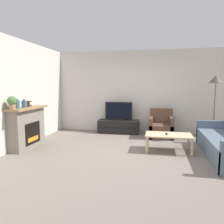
{
  "coord_description": "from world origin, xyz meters",
  "views": [
    {
      "loc": [
        0.54,
        -4.95,
        1.56
      ],
      "look_at": [
        -0.63,
        0.74,
        0.85
      ],
      "focal_mm": 35.0,
      "sensor_mm": 36.0,
      "label": 1
    }
  ],
  "objects_px": {
    "tv": "(119,112)",
    "mantel_vase_left": "(17,104)",
    "fireplace": "(27,127)",
    "mantel_vase_centre_left": "(24,104)",
    "potted_plant": "(12,102)",
    "mantel_clock": "(30,104)",
    "remote": "(166,134)",
    "floor_lamp": "(216,83)",
    "tv_stand": "(119,127)",
    "armchair": "(161,128)",
    "coffee_table": "(168,136)"
  },
  "relations": [
    {
      "from": "mantel_vase_centre_left",
      "to": "armchair",
      "type": "distance_m",
      "value": 3.92
    },
    {
      "from": "mantel_clock",
      "to": "potted_plant",
      "type": "xyz_separation_m",
      "value": [
        -0.0,
        -0.68,
        0.09
      ]
    },
    {
      "from": "mantel_vase_left",
      "to": "mantel_clock",
      "type": "bearing_deg",
      "value": 89.92
    },
    {
      "from": "floor_lamp",
      "to": "tv",
      "type": "bearing_deg",
      "value": 170.35
    },
    {
      "from": "floor_lamp",
      "to": "tv_stand",
      "type": "bearing_deg",
      "value": 170.3
    },
    {
      "from": "mantel_vase_left",
      "to": "mantel_clock",
      "type": "relative_size",
      "value": 1.61
    },
    {
      "from": "mantel_vase_left",
      "to": "armchair",
      "type": "distance_m",
      "value": 4.07
    },
    {
      "from": "mantel_vase_left",
      "to": "armchair",
      "type": "bearing_deg",
      "value": 33.69
    },
    {
      "from": "mantel_vase_left",
      "to": "tv",
      "type": "xyz_separation_m",
      "value": [
        1.95,
        2.51,
        -0.43
      ]
    },
    {
      "from": "fireplace",
      "to": "potted_plant",
      "type": "relative_size",
      "value": 4.33
    },
    {
      "from": "fireplace",
      "to": "mantel_vase_centre_left",
      "type": "height_order",
      "value": "mantel_vase_centre_left"
    },
    {
      "from": "mantel_vase_centre_left",
      "to": "potted_plant",
      "type": "relative_size",
      "value": 0.69
    },
    {
      "from": "remote",
      "to": "floor_lamp",
      "type": "bearing_deg",
      "value": 44.1
    },
    {
      "from": "tv_stand",
      "to": "tv",
      "type": "xyz_separation_m",
      "value": [
        0.0,
        -0.0,
        0.49
      ]
    },
    {
      "from": "fireplace",
      "to": "floor_lamp",
      "type": "bearing_deg",
      "value": 19.05
    },
    {
      "from": "mantel_vase_centre_left",
      "to": "fireplace",
      "type": "bearing_deg",
      "value": 99.7
    },
    {
      "from": "fireplace",
      "to": "floor_lamp",
      "type": "xyz_separation_m",
      "value": [
        4.76,
        1.65,
        1.11
      ]
    },
    {
      "from": "mantel_vase_centre_left",
      "to": "tv_stand",
      "type": "bearing_deg",
      "value": 48.7
    },
    {
      "from": "fireplace",
      "to": "tv_stand",
      "type": "bearing_deg",
      "value": 47.19
    },
    {
      "from": "tv_stand",
      "to": "floor_lamp",
      "type": "relative_size",
      "value": 0.72
    },
    {
      "from": "mantel_clock",
      "to": "tv",
      "type": "distance_m",
      "value": 2.81
    },
    {
      "from": "tv",
      "to": "mantel_vase_left",
      "type": "bearing_deg",
      "value": -127.86
    },
    {
      "from": "tv",
      "to": "remote",
      "type": "bearing_deg",
      "value": -50.26
    },
    {
      "from": "coffee_table",
      "to": "tv_stand",
      "type": "bearing_deg",
      "value": 130.73
    },
    {
      "from": "mantel_clock",
      "to": "tv",
      "type": "bearing_deg",
      "value": 45.62
    },
    {
      "from": "armchair",
      "to": "remote",
      "type": "relative_size",
      "value": 5.69
    },
    {
      "from": "tv_stand",
      "to": "potted_plant",
      "type": "bearing_deg",
      "value": -126.12
    },
    {
      "from": "fireplace",
      "to": "tv",
      "type": "relative_size",
      "value": 1.45
    },
    {
      "from": "potted_plant",
      "to": "mantel_clock",
      "type": "bearing_deg",
      "value": 89.94
    },
    {
      "from": "armchair",
      "to": "floor_lamp",
      "type": "distance_m",
      "value": 1.98
    },
    {
      "from": "tv_stand",
      "to": "remote",
      "type": "relative_size",
      "value": 8.85
    },
    {
      "from": "fireplace",
      "to": "mantel_clock",
      "type": "bearing_deg",
      "value": 82.36
    },
    {
      "from": "mantel_vase_left",
      "to": "mantel_vase_centre_left",
      "type": "height_order",
      "value": "mantel_vase_left"
    },
    {
      "from": "armchair",
      "to": "mantel_vase_centre_left",
      "type": "bearing_deg",
      "value": -149.94
    },
    {
      "from": "coffee_table",
      "to": "remote",
      "type": "bearing_deg",
      "value": -173.41
    },
    {
      "from": "mantel_clock",
      "to": "floor_lamp",
      "type": "bearing_deg",
      "value": 17.71
    },
    {
      "from": "mantel_vase_centre_left",
      "to": "tv",
      "type": "xyz_separation_m",
      "value": [
        1.95,
        2.22,
        -0.41
      ]
    },
    {
      "from": "tv",
      "to": "floor_lamp",
      "type": "distance_m",
      "value": 2.99
    },
    {
      "from": "tv_stand",
      "to": "armchair",
      "type": "relative_size",
      "value": 1.55
    },
    {
      "from": "mantel_clock",
      "to": "tv_stand",
      "type": "bearing_deg",
      "value": 45.65
    },
    {
      "from": "mantel_vase_centre_left",
      "to": "armchair",
      "type": "bearing_deg",
      "value": 30.06
    },
    {
      "from": "mantel_clock",
      "to": "potted_plant",
      "type": "distance_m",
      "value": 0.68
    },
    {
      "from": "coffee_table",
      "to": "remote",
      "type": "height_order",
      "value": "remote"
    },
    {
      "from": "tv_stand",
      "to": "mantel_vase_left",
      "type": "bearing_deg",
      "value": -127.83
    },
    {
      "from": "fireplace",
      "to": "armchair",
      "type": "xyz_separation_m",
      "value": [
        3.33,
        1.82,
        -0.24
      ]
    },
    {
      "from": "mantel_clock",
      "to": "fireplace",
      "type": "bearing_deg",
      "value": -97.64
    },
    {
      "from": "coffee_table",
      "to": "mantel_clock",
      "type": "bearing_deg",
      "value": -176.03
    },
    {
      "from": "floor_lamp",
      "to": "potted_plant",
      "type": "bearing_deg",
      "value": -155.19
    },
    {
      "from": "mantel_vase_centre_left",
      "to": "tv",
      "type": "distance_m",
      "value": 2.98
    },
    {
      "from": "mantel_clock",
      "to": "armchair",
      "type": "xyz_separation_m",
      "value": [
        3.31,
        1.69,
        -0.82
      ]
    }
  ]
}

